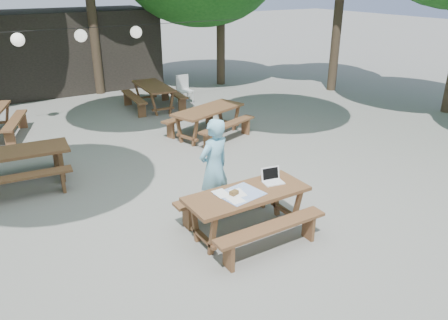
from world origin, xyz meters
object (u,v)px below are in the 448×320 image
main_picnic_table (247,212)px  picnic_table_nw (18,168)px  woman (214,168)px  plastic_chair (185,95)px

main_picnic_table → picnic_table_nw: 4.81m
picnic_table_nw → woman: bearing=-42.3°
main_picnic_table → woman: (-0.12, 0.84, 0.49)m
picnic_table_nw → plastic_chair: plastic_chair is taller
woman → main_picnic_table: bearing=83.3°
main_picnic_table → plastic_chair: plastic_chair is taller
plastic_chair → picnic_table_nw: bearing=-143.7°
plastic_chair → main_picnic_table: bearing=-108.2°
plastic_chair → woman: bearing=-111.1°
picnic_table_nw → woman: woman is taller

